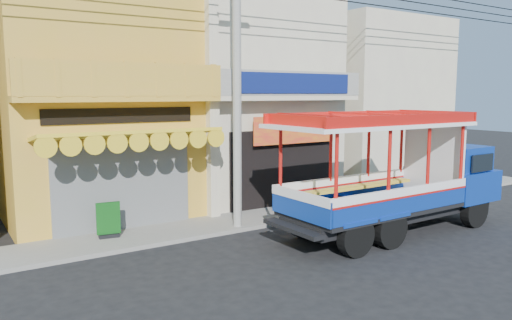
{
  "coord_description": "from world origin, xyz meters",
  "views": [
    {
      "loc": [
        -8.76,
        -9.6,
        4.19
      ],
      "look_at": [
        -0.84,
        2.5,
        2.26
      ],
      "focal_mm": 35.0,
      "sensor_mm": 36.0,
      "label": 1
    }
  ],
  "objects_px": {
    "utility_pole": "(241,65)",
    "songthaew_truck": "(406,174)",
    "green_sign": "(108,223)",
    "potted_plant_a": "(299,200)",
    "potted_plant_b": "(314,195)"
  },
  "relations": [
    {
      "from": "songthaew_truck",
      "to": "green_sign",
      "type": "distance_m",
      "value": 8.98
    },
    {
      "from": "utility_pole",
      "to": "potted_plant_b",
      "type": "xyz_separation_m",
      "value": [
        3.38,
        0.58,
        -4.45
      ]
    },
    {
      "from": "potted_plant_b",
      "to": "utility_pole",
      "type": "bearing_deg",
      "value": 40.82
    },
    {
      "from": "utility_pole",
      "to": "songthaew_truck",
      "type": "distance_m",
      "value": 6.01
    },
    {
      "from": "utility_pole",
      "to": "songthaew_truck",
      "type": "bearing_deg",
      "value": -33.74
    },
    {
      "from": "potted_plant_a",
      "to": "potted_plant_b",
      "type": "relative_size",
      "value": 0.94
    },
    {
      "from": "utility_pole",
      "to": "potted_plant_a",
      "type": "distance_m",
      "value": 5.19
    },
    {
      "from": "songthaew_truck",
      "to": "potted_plant_b",
      "type": "height_order",
      "value": "songthaew_truck"
    },
    {
      "from": "utility_pole",
      "to": "potted_plant_b",
      "type": "height_order",
      "value": "utility_pole"
    },
    {
      "from": "green_sign",
      "to": "potted_plant_a",
      "type": "height_order",
      "value": "green_sign"
    },
    {
      "from": "green_sign",
      "to": "songthaew_truck",
      "type": "bearing_deg",
      "value": -25.17
    },
    {
      "from": "potted_plant_a",
      "to": "utility_pole",
      "type": "bearing_deg",
      "value": 126.99
    },
    {
      "from": "utility_pole",
      "to": "green_sign",
      "type": "xyz_separation_m",
      "value": [
        -3.85,
        0.98,
        -4.49
      ]
    },
    {
      "from": "utility_pole",
      "to": "potted_plant_a",
      "type": "height_order",
      "value": "utility_pole"
    },
    {
      "from": "songthaew_truck",
      "to": "potted_plant_b",
      "type": "relative_size",
      "value": 8.42
    }
  ]
}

